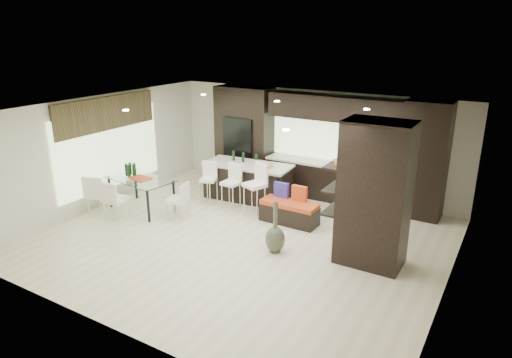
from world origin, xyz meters
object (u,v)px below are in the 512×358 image
Objects in this scene: floor_vase at (275,227)px; dining_table at (142,194)px; stool_right at (255,194)px; stool_left at (209,187)px; stool_mid at (231,191)px; bench at (289,212)px; chair_near at (117,202)px; kitchen_island at (248,181)px; chair_far at (100,197)px; chair_end at (177,202)px.

floor_vase is 3.84m from dining_table.
dining_table is (-2.49, -1.15, -0.10)m from stool_right.
stool_left is 0.68m from stool_mid.
chair_near is (-3.43, -1.89, 0.19)m from bench.
stool_right reaches higher than bench.
bench is 1.23× the size of floor_vase.
kitchen_island is 0.77m from stool_mid.
floor_vase is 1.12× the size of chair_far.
chair_end is at bearing -116.77° from stool_mid.
stool_right is 0.97m from bench.
stool_right reaches higher than stool_mid.
kitchen_island reaches higher than stool_mid.
stool_right reaches higher than chair_far.
stool_right is at bearing 34.40° from chair_near.
stool_right is 3.15m from chair_near.
chair_far reaches higher than chair_near.
chair_end reaches higher than bench.
chair_near is (-1.13, -1.96, 0.02)m from stool_left.
floor_vase is at bearing 4.02° from dining_table.
dining_table is (-3.43, -1.11, 0.14)m from bench.
dining_table is (-1.13, -1.18, -0.03)m from stool_left.
stool_mid reaches higher than dining_table.
stool_right is 0.76× the size of bench.
bench is at bearing -21.71° from stool_left.
kitchen_island is 2.66m from dining_table.
floor_vase reaches higher than stool_mid.
stool_left is (-0.68, -0.76, -0.04)m from kitchen_island.
floor_vase is (1.33, -1.44, 0.03)m from stool_right.
stool_left is 1.37m from stool_right.
stool_right is 1.25× the size of chair_end.
kitchen_island is 3.59m from chair_far.
chair_near is at bearing -81.57° from dining_table.
stool_right is 0.94× the size of floor_vase.
chair_far is at bearing 102.80° from chair_end.
chair_near is at bearing -150.02° from bench.
chair_far is (-1.64, -1.98, 0.05)m from stool_left.
floor_vase reaches higher than bench.
chair_end is at bearing 173.80° from floor_vase.
stool_right is (1.36, -0.03, 0.07)m from stool_left.
chair_near is (0.00, -0.78, 0.05)m from dining_table.
kitchen_island is at bearing 131.96° from floor_vase.
chair_far is at bearing -126.31° from stool_right.
kitchen_island is 1.83m from bench.
chair_end is (-0.70, -1.94, -0.06)m from kitchen_island.
floor_vase is 1.20× the size of chair_near.
stool_left is 0.90× the size of chair_far.
floor_vase reaches higher than dining_table.
stool_right is at bearing 2.03° from stool_mid.
floor_vase is at bearing -6.79° from chair_far.
stool_right reaches higher than dining_table.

